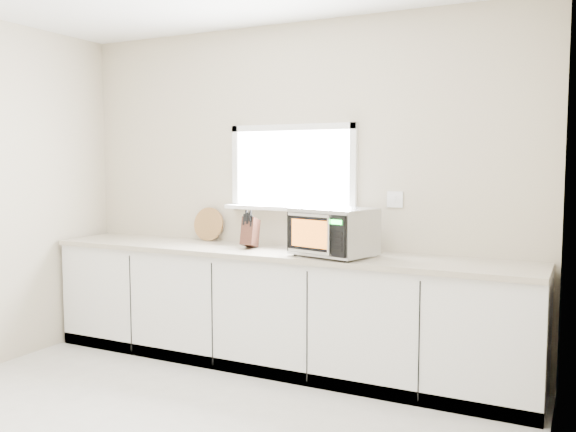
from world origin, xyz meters
The scene contains 7 objects.
back_wall centered at (0.00, 2.00, 1.36)m, with size 4.00×0.17×2.70m.
cabinets centered at (0.00, 1.70, 0.44)m, with size 3.92×0.60×0.88m, color white.
countertop centered at (0.00, 1.69, 0.90)m, with size 3.92×0.64×0.04m, color #C0B79E.
microwave centered at (0.51, 1.61, 1.10)m, with size 0.63×0.54×0.35m.
knife_block centered at (-0.24, 1.71, 1.05)m, with size 0.13×0.22×0.31m.
cutting_board centered at (-0.79, 1.94, 1.06)m, with size 0.29×0.29×0.02m, color olive.
coffee_grinder centered at (0.74, 1.73, 1.01)m, with size 0.12×0.12×0.19m.
Camera 1 is at (2.16, -2.43, 1.60)m, focal length 38.00 mm.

